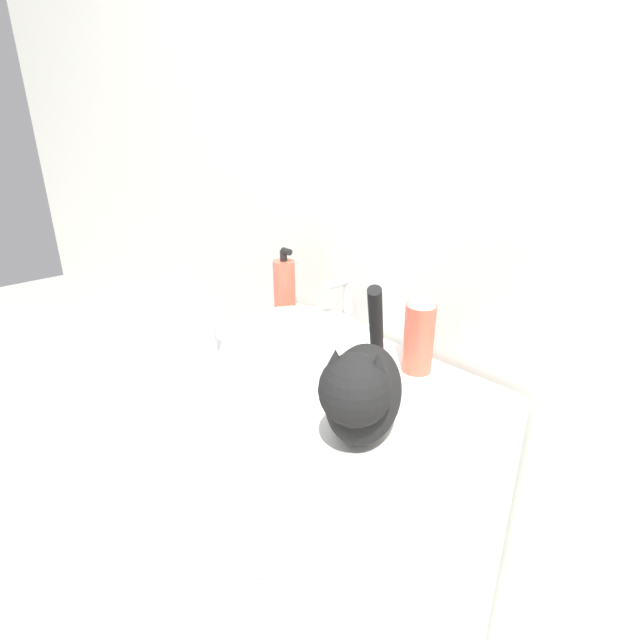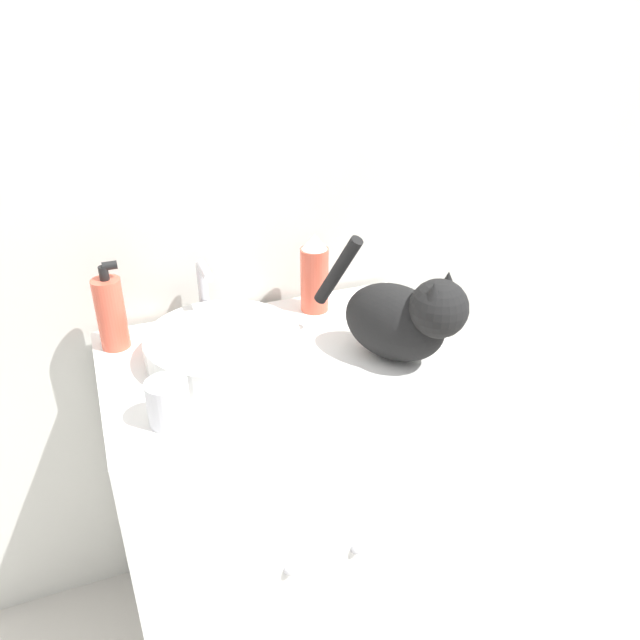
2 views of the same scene
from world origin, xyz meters
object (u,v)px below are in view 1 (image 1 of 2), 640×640
object	(u,v)px
cup	(200,338)
cat	(362,390)
spray_bottle	(419,332)
soap_bottle	(284,287)

from	to	relation	value
cup	cat	bearing A→B (deg)	4.57
spray_bottle	cup	xyz separation A→B (m)	(-0.40, -0.32, -0.05)
spray_bottle	cup	world-z (taller)	spray_bottle
cat	cup	size ratio (longest dim) A/B	3.92
cat	spray_bottle	distance (m)	0.30
spray_bottle	cat	bearing A→B (deg)	-72.32
cat	cup	distance (m)	0.50
cat	spray_bottle	xyz separation A→B (m)	(-0.09, 0.28, -0.01)
cat	soap_bottle	distance (m)	0.62
cup	soap_bottle	bearing A→B (deg)	101.96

